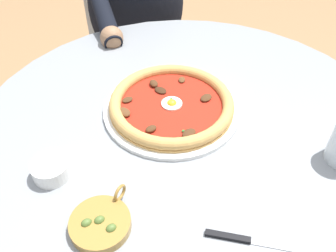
% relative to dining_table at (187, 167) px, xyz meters
% --- Properties ---
extents(dining_table, '(1.02, 1.02, 0.76)m').
position_rel_dining_table_xyz_m(dining_table, '(0.00, 0.00, 0.00)').
color(dining_table, gray).
rests_on(dining_table, ground).
extents(pizza_on_plate, '(0.33, 0.33, 0.04)m').
position_rel_dining_table_xyz_m(pizza_on_plate, '(0.00, -0.07, 0.16)').
color(pizza_on_plate, white).
rests_on(pizza_on_plate, dining_table).
extents(steak_knife, '(0.15, 0.16, 0.01)m').
position_rel_dining_table_xyz_m(steak_knife, '(0.10, 0.28, 0.15)').
color(steak_knife, silver).
rests_on(steak_knife, dining_table).
extents(ramekin_capers, '(0.08, 0.08, 0.04)m').
position_rel_dining_table_xyz_m(ramekin_capers, '(0.31, -0.05, 0.16)').
color(ramekin_capers, white).
rests_on(ramekin_capers, dining_table).
extents(olive_pan, '(0.13, 0.11, 0.04)m').
position_rel_dining_table_xyz_m(olive_pan, '(0.29, 0.11, 0.16)').
color(olive_pan, olive).
rests_on(olive_pan, dining_table).
extents(diner_person, '(0.48, 0.47, 1.18)m').
position_rel_dining_table_xyz_m(diner_person, '(-0.27, -0.66, -0.09)').
color(diner_person, '#282833').
rests_on(diner_person, ground).
extents(cafe_chair_diner, '(0.56, 0.56, 0.90)m').
position_rel_dining_table_xyz_m(cafe_chair_diner, '(-0.32, -0.80, -0.08)').
color(cafe_chair_diner, beige).
rests_on(cafe_chair_diner, ground).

